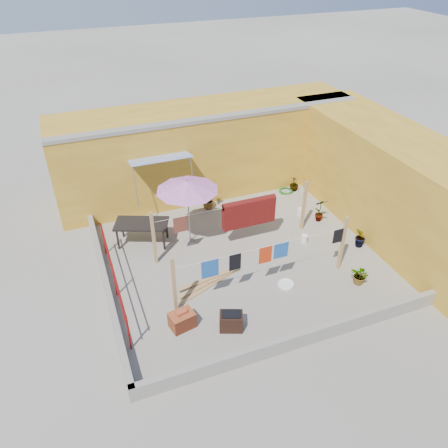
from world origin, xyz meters
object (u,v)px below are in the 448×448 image
(patio_umbrella, at_px, (187,186))
(outdoor_table, at_px, (142,225))
(brick_stack, at_px, (182,320))
(green_hose, at_px, (286,191))
(water_jug_b, at_px, (300,212))
(brazier, at_px, (231,321))
(white_basin, at_px, (286,284))
(plant_back_a, at_px, (208,199))
(water_jug_a, at_px, (304,239))

(patio_umbrella, xyz_separation_m, outdoor_table, (-1.41, 0.49, -1.35))
(brick_stack, height_order, green_hose, brick_stack)
(water_jug_b, bearing_deg, outdoor_table, 176.15)
(water_jug_b, height_order, green_hose, water_jug_b)
(brazier, bearing_deg, green_hose, 51.21)
(brazier, height_order, green_hose, brazier)
(white_basin, bearing_deg, patio_umbrella, 122.69)
(water_jug_b, bearing_deg, patio_umbrella, -178.27)
(brazier, distance_m, green_hose, 7.27)
(outdoor_table, bearing_deg, brick_stack, -87.91)
(green_hose, xyz_separation_m, plant_back_a, (-3.16, 0.00, 0.32))
(white_basin, relative_size, water_jug_b, 1.45)
(patio_umbrella, bearing_deg, brick_stack, -110.53)
(white_basin, relative_size, plant_back_a, 0.66)
(outdoor_table, distance_m, brazier, 4.59)
(brick_stack, distance_m, white_basin, 3.21)
(brazier, bearing_deg, plant_back_a, 76.19)
(water_jug_b, distance_m, plant_back_a, 3.29)
(brick_stack, relative_size, water_jug_a, 2.20)
(brick_stack, xyz_separation_m, green_hose, (5.68, 5.16, -0.19))
(patio_umbrella, height_order, green_hose, patio_umbrella)
(water_jug_a, relative_size, plant_back_a, 0.44)
(outdoor_table, height_order, white_basin, outdoor_table)
(water_jug_b, height_order, plant_back_a, plant_back_a)
(patio_umbrella, bearing_deg, water_jug_b, 1.73)
(outdoor_table, distance_m, white_basin, 4.84)
(brick_stack, bearing_deg, water_jug_a, 23.64)
(white_basin, height_order, green_hose, same)
(brick_stack, bearing_deg, patio_umbrella, 69.47)
(brazier, xyz_separation_m, plant_back_a, (1.39, 5.66, 0.10))
(water_jug_a, height_order, water_jug_b, water_jug_b)
(patio_umbrella, bearing_deg, water_jug_a, -21.24)
(white_basin, bearing_deg, plant_back_a, 97.86)
(outdoor_table, xyz_separation_m, brazier, (1.27, -4.38, -0.44))
(patio_umbrella, height_order, outdoor_table, patio_umbrella)
(white_basin, bearing_deg, outdoor_table, 133.74)
(water_jug_a, relative_size, water_jug_b, 0.95)
(water_jug_a, distance_m, green_hose, 3.26)
(patio_umbrella, distance_m, brick_stack, 4.05)
(brick_stack, bearing_deg, green_hose, 42.25)
(outdoor_table, relative_size, water_jug_a, 5.90)
(patio_umbrella, bearing_deg, white_basin, -57.31)
(outdoor_table, height_order, brazier, outdoor_table)
(water_jug_a, bearing_deg, outdoor_table, 159.32)
(brazier, relative_size, green_hose, 1.22)
(brick_stack, height_order, water_jug_b, brick_stack)
(outdoor_table, bearing_deg, water_jug_a, -20.68)
(brick_stack, distance_m, brazier, 1.24)
(brick_stack, bearing_deg, outdoor_table, 92.09)
(green_hose, bearing_deg, brazier, -128.79)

